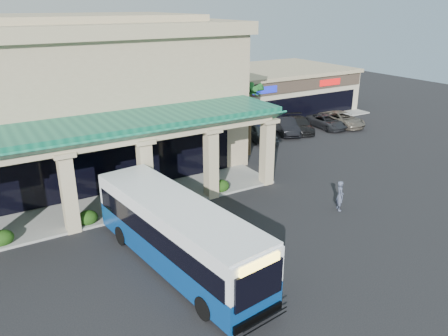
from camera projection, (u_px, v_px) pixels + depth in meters
ground at (234, 236)px, 24.23m from camera, size 110.00×110.00×0.00m
main_building at (20, 99)px, 31.13m from camera, size 30.80×14.80×11.35m
arcade at (52, 177)px, 24.78m from camera, size 30.00×6.20×5.70m
strip_mall at (254, 91)px, 51.27m from camera, size 22.50×12.50×4.90m
palm_0 at (250, 117)px, 35.97m from camera, size 2.40×2.40×6.60m
palm_1 at (240, 113)px, 39.00m from camera, size 2.40×2.40×5.80m
broadleaf_tree at (194, 110)px, 42.20m from camera, size 2.60×2.60×4.81m
transit_bus at (177, 235)px, 20.93m from camera, size 4.29×12.36×3.38m
pedestrian at (340, 196)px, 26.93m from camera, size 0.72×0.83×1.93m
car_silver at (260, 132)px, 40.59m from camera, size 2.76×5.08×1.64m
car_white at (286, 126)px, 42.84m from camera, size 3.39×5.13×1.60m
car_red at (300, 125)px, 43.61m from camera, size 3.78×5.30×1.42m
car_gray at (327, 122)px, 44.85m from camera, size 2.54×5.01×1.36m
car_extra at (342, 119)px, 45.53m from camera, size 2.50×5.39×1.49m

